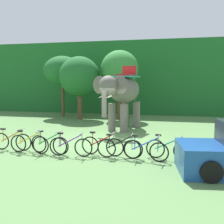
{
  "coord_description": "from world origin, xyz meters",
  "views": [
    {
      "loc": [
        3.17,
        -11.93,
        2.82
      ],
      "look_at": [
        0.24,
        1.0,
        1.3
      ],
      "focal_mm": 42.27,
      "sensor_mm": 36.0,
      "label": 1
    }
  ],
  "objects_px": {
    "tree_right": "(120,70)",
    "bike_teal": "(169,149)",
    "tree_center": "(62,71)",
    "bike_yellow": "(29,144)",
    "bike_green": "(49,144)",
    "bike_black": "(120,148)",
    "bike_red": "(102,145)",
    "tree_far_right": "(79,77)",
    "bike_purple": "(71,146)",
    "bike_blue": "(145,150)",
    "elephant": "(122,93)",
    "bike_orange": "(12,141)"
  },
  "relations": [
    {
      "from": "tree_right",
      "to": "bike_teal",
      "type": "height_order",
      "value": "tree_right"
    },
    {
      "from": "tree_center",
      "to": "bike_yellow",
      "type": "xyz_separation_m",
      "value": [
        3.13,
        -10.69,
        -3.3
      ]
    },
    {
      "from": "bike_green",
      "to": "bike_black",
      "type": "bearing_deg",
      "value": 0.02
    },
    {
      "from": "bike_red",
      "to": "tree_far_right",
      "type": "bearing_deg",
      "value": 114.48
    },
    {
      "from": "tree_right",
      "to": "bike_purple",
      "type": "relative_size",
      "value": 3.01
    },
    {
      "from": "tree_right",
      "to": "bike_red",
      "type": "bearing_deg",
      "value": -82.66
    },
    {
      "from": "tree_right",
      "to": "bike_red",
      "type": "relative_size",
      "value": 3.01
    },
    {
      "from": "tree_center",
      "to": "bike_purple",
      "type": "bearing_deg",
      "value": -65.5
    },
    {
      "from": "tree_right",
      "to": "bike_blue",
      "type": "distance_m",
      "value": 11.08
    },
    {
      "from": "elephant",
      "to": "bike_blue",
      "type": "distance_m",
      "value": 6.36
    },
    {
      "from": "bike_yellow",
      "to": "bike_green",
      "type": "xyz_separation_m",
      "value": [
        0.82,
        0.09,
        0.0
      ]
    },
    {
      "from": "bike_black",
      "to": "tree_far_right",
      "type": "bearing_deg",
      "value": 117.53
    },
    {
      "from": "elephant",
      "to": "bike_orange",
      "type": "height_order",
      "value": "elephant"
    },
    {
      "from": "bike_red",
      "to": "bike_black",
      "type": "bearing_deg",
      "value": -17.55
    },
    {
      "from": "tree_right",
      "to": "bike_black",
      "type": "xyz_separation_m",
      "value": [
        2.0,
        -10.09,
        -3.33
      ]
    },
    {
      "from": "bike_purple",
      "to": "bike_blue",
      "type": "height_order",
      "value": "same"
    },
    {
      "from": "tree_center",
      "to": "bike_green",
      "type": "xyz_separation_m",
      "value": [
        3.95,
        -10.6,
        -3.3
      ]
    },
    {
      "from": "tree_center",
      "to": "bike_black",
      "type": "xyz_separation_m",
      "value": [
        6.77,
        -10.6,
        -3.3
      ]
    },
    {
      "from": "bike_yellow",
      "to": "bike_blue",
      "type": "height_order",
      "value": "same"
    },
    {
      "from": "bike_red",
      "to": "bike_green",
      "type": "bearing_deg",
      "value": -173.66
    },
    {
      "from": "elephant",
      "to": "bike_blue",
      "type": "height_order",
      "value": "elephant"
    },
    {
      "from": "tree_center",
      "to": "bike_blue",
      "type": "relative_size",
      "value": 2.89
    },
    {
      "from": "bike_blue",
      "to": "bike_black",
      "type": "bearing_deg",
      "value": 176.44
    },
    {
      "from": "bike_blue",
      "to": "bike_red",
      "type": "bearing_deg",
      "value": 170.19
    },
    {
      "from": "bike_blue",
      "to": "bike_teal",
      "type": "bearing_deg",
      "value": 19.88
    },
    {
      "from": "elephant",
      "to": "bike_purple",
      "type": "bearing_deg",
      "value": -98.66
    },
    {
      "from": "bike_orange",
      "to": "bike_yellow",
      "type": "height_order",
      "value": "same"
    },
    {
      "from": "bike_orange",
      "to": "bike_yellow",
      "type": "distance_m",
      "value": 0.97
    },
    {
      "from": "tree_right",
      "to": "bike_purple",
      "type": "distance_m",
      "value": 10.77
    },
    {
      "from": "bike_green",
      "to": "bike_purple",
      "type": "xyz_separation_m",
      "value": [
        0.95,
        -0.15,
        0.0
      ]
    },
    {
      "from": "bike_green",
      "to": "bike_purple",
      "type": "distance_m",
      "value": 0.96
    },
    {
      "from": "tree_far_right",
      "to": "bike_green",
      "type": "xyz_separation_m",
      "value": [
        2.12,
        -9.48,
        -2.81
      ]
    },
    {
      "from": "elephant",
      "to": "bike_purple",
      "type": "xyz_separation_m",
      "value": [
        -0.9,
        -5.88,
        -1.82
      ]
    },
    {
      "from": "bike_blue",
      "to": "bike_green",
      "type": "bearing_deg",
      "value": 179.12
    },
    {
      "from": "bike_yellow",
      "to": "bike_black",
      "type": "relative_size",
      "value": 1.0
    },
    {
      "from": "bike_red",
      "to": "bike_teal",
      "type": "distance_m",
      "value": 2.51
    },
    {
      "from": "tree_center",
      "to": "bike_teal",
      "type": "bearing_deg",
      "value": -50.45
    },
    {
      "from": "bike_orange",
      "to": "bike_blue",
      "type": "bearing_deg",
      "value": -2.35
    },
    {
      "from": "tree_far_right",
      "to": "bike_teal",
      "type": "xyz_separation_m",
      "value": [
        6.72,
        -9.24,
        -2.81
      ]
    },
    {
      "from": "tree_far_right",
      "to": "tree_right",
      "type": "relative_size",
      "value": 0.92
    },
    {
      "from": "bike_blue",
      "to": "tree_far_right",
      "type": "bearing_deg",
      "value": 121.68
    },
    {
      "from": "tree_center",
      "to": "bike_blue",
      "type": "bearing_deg",
      "value": -54.08
    },
    {
      "from": "bike_orange",
      "to": "bike_blue",
      "type": "distance_m",
      "value": 5.53
    },
    {
      "from": "tree_right",
      "to": "bike_green",
      "type": "height_order",
      "value": "tree_right"
    },
    {
      "from": "tree_center",
      "to": "bike_blue",
      "type": "xyz_separation_m",
      "value": [
        7.72,
        -10.65,
        -3.3
      ]
    },
    {
      "from": "bike_black",
      "to": "bike_green",
      "type": "bearing_deg",
      "value": -179.98
    },
    {
      "from": "bike_green",
      "to": "bike_black",
      "type": "height_order",
      "value": "same"
    },
    {
      "from": "tree_far_right",
      "to": "bike_yellow",
      "type": "distance_m",
      "value": 10.06
    },
    {
      "from": "elephant",
      "to": "bike_black",
      "type": "height_order",
      "value": "elephant"
    },
    {
      "from": "bike_red",
      "to": "bike_blue",
      "type": "xyz_separation_m",
      "value": [
        1.68,
        -0.29,
        0.0
      ]
    }
  ]
}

